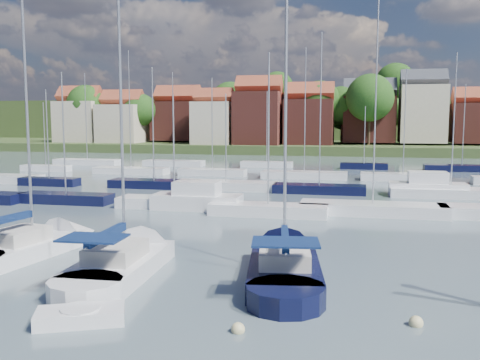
# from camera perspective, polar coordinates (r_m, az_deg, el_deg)

# --- Properties ---
(ground) EXTENTS (260.00, 260.00, 0.00)m
(ground) POSITION_cam_1_polar(r_m,az_deg,el_deg) (60.94, 5.76, -0.20)
(ground) COLOR #4D6069
(ground) RESTS_ON ground
(sailboat_left) EXTENTS (4.34, 10.77, 14.28)m
(sailboat_left) POSITION_cam_1_polar(r_m,az_deg,el_deg) (31.16, -20.36, -6.48)
(sailboat_left) COLOR white
(sailboat_left) RESTS_ON ground
(sailboat_centre) EXTENTS (3.53, 11.45, 15.39)m
(sailboat_centre) POSITION_cam_1_polar(r_m,az_deg,el_deg) (26.81, -11.49, -8.30)
(sailboat_centre) COLOR white
(sailboat_centre) RESTS_ON ground
(sailboat_navy) EXTENTS (4.80, 12.05, 16.23)m
(sailboat_navy) POSITION_cam_1_polar(r_m,az_deg,el_deg) (25.89, 4.70, -8.73)
(sailboat_navy) COLOR black
(sailboat_navy) RESTS_ON ground
(tender) EXTENTS (3.36, 2.53, 0.66)m
(tender) POSITION_cam_1_polar(r_m,az_deg,el_deg) (20.22, -16.65, -13.75)
(tender) COLOR white
(tender) RESTS_ON ground
(buoy_c) EXTENTS (0.49, 0.49, 0.49)m
(buoy_c) POSITION_cam_1_polar(r_m,az_deg,el_deg) (24.49, -19.20, -10.85)
(buoy_c) COLOR #D85914
(buoy_c) RESTS_ON ground
(buoy_d) EXTENTS (0.47, 0.47, 0.47)m
(buoy_d) POSITION_cam_1_polar(r_m,az_deg,el_deg) (18.77, -0.22, -15.92)
(buoy_d) COLOR beige
(buoy_d) RESTS_ON ground
(buoy_e) EXTENTS (0.44, 0.44, 0.44)m
(buoy_e) POSITION_cam_1_polar(r_m,az_deg,el_deg) (27.39, 3.93, -8.63)
(buoy_e) COLOR #D85914
(buoy_e) RESTS_ON ground
(buoy_f) EXTENTS (0.50, 0.50, 0.50)m
(buoy_f) POSITION_cam_1_polar(r_m,az_deg,el_deg) (20.25, 18.24, -14.54)
(buoy_f) COLOR beige
(buoy_f) RESTS_ON ground
(marina_field) EXTENTS (79.62, 41.41, 15.93)m
(marina_field) POSITION_cam_1_polar(r_m,az_deg,el_deg) (55.90, 7.12, -0.39)
(marina_field) COLOR white
(marina_field) RESTS_ON ground
(far_shore_town) EXTENTS (212.46, 90.00, 22.27)m
(far_shore_town) POSITION_cam_1_polar(r_m,az_deg,el_deg) (152.87, 10.76, 5.52)
(far_shore_town) COLOR #3A4A25
(far_shore_town) RESTS_ON ground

